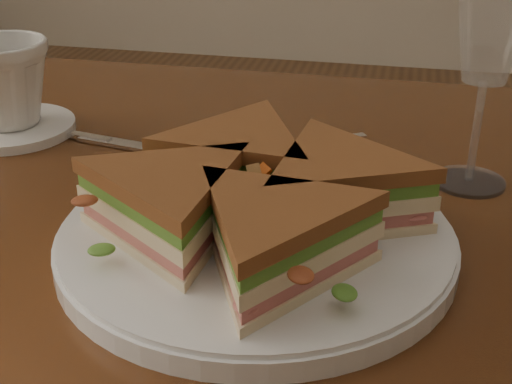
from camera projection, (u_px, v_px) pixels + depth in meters
table at (217, 307)px, 0.65m from camera, size 1.20×0.80×0.75m
plate at (256, 241)px, 0.55m from camera, size 0.30×0.30×0.02m
sandwich_wedges at (256, 198)px, 0.53m from camera, size 0.32×0.32×0.06m
crisps_mound at (256, 203)px, 0.53m from camera, size 0.09×0.09×0.05m
spoon at (241, 151)px, 0.71m from camera, size 0.16×0.10×0.01m
knife at (153, 150)px, 0.72m from camera, size 0.21×0.05×0.00m
wine_glass at (492, 27)px, 0.59m from camera, size 0.07×0.07×0.20m
saucer at (13, 128)px, 0.77m from camera, size 0.13×0.13×0.01m
coffee_cup at (6, 83)px, 0.74m from camera, size 0.11×0.11×0.09m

